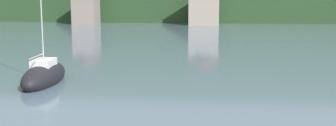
{
  "coord_description": "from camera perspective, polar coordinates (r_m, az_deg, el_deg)",
  "views": [
    {
      "loc": [
        2.32,
        19.17,
        5.51
      ],
      "look_at": [
        0.0,
        39.7,
        2.29
      ],
      "focal_mm": 44.32,
      "sensor_mm": 36.0,
      "label": 1
    }
  ],
  "objects": [
    {
      "name": "sailboat_mid_5",
      "position": [
        28.6,
        -16.65,
        -1.68
      ],
      "size": [
        2.71,
        6.75,
        10.15
      ],
      "rotation": [
        0.0,
        0.0,
        1.66
      ],
      "color": "black",
      "rests_on": "ground_plane"
    },
    {
      "name": "shore_building_westcentral",
      "position": [
        88.15,
        5.0,
        8.19
      ],
      "size": [
        6.54,
        5.82,
        9.32
      ],
      "color": "gray",
      "rests_on": "ground_plane"
    },
    {
      "name": "shore_building_west",
      "position": [
        92.14,
        -11.25,
        8.11
      ],
      "size": [
        5.21,
        5.21,
        9.44
      ],
      "color": "gray",
      "rests_on": "ground_plane"
    }
  ]
}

